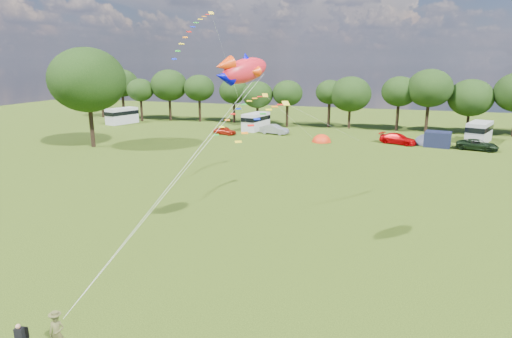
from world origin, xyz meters
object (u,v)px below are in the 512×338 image
(car_c, at_px, (398,139))
(campervan_b, at_px, (256,121))
(campervan_a, at_px, (122,115))
(campervan_d, at_px, (479,131))
(big_tree, at_px, (87,80))
(car_b, at_px, (274,129))
(fish_kite, at_px, (241,70))
(car_d, at_px, (477,145))
(tent_greyblue, at_px, (427,144))
(car_a, at_px, (225,131))
(tent_orange, at_px, (321,142))
(kite_flyer, at_px, (57,333))
(camp_chair, at_px, (20,334))

(car_c, height_order, campervan_b, campervan_b)
(campervan_a, xyz_separation_m, campervan_d, (60.54, -0.45, 0.02))
(big_tree, distance_m, car_b, 28.63)
(big_tree, distance_m, fish_kite, 39.64)
(car_c, height_order, car_d, car_c)
(tent_greyblue, bearing_deg, car_c, -161.05)
(car_a, relative_size, car_b, 0.88)
(tent_greyblue, bearing_deg, tent_orange, -168.22)
(car_c, distance_m, kite_flyer, 52.91)
(car_a, bearing_deg, campervan_d, -69.54)
(car_b, bearing_deg, car_c, -88.44)
(big_tree, xyz_separation_m, kite_flyer, (26.80, -36.25, -8.19))
(car_d, bearing_deg, kite_flyer, 168.64)
(car_a, bearing_deg, tent_greyblue, -74.47)
(big_tree, bearing_deg, car_a, 47.94)
(car_a, xyz_separation_m, car_b, (7.45, 2.86, 0.13))
(car_c, xyz_separation_m, car_d, (10.01, -1.26, -0.04))
(car_c, bearing_deg, car_a, 111.70)
(car_c, height_order, campervan_d, campervan_d)
(big_tree, xyz_separation_m, campervan_d, (50.99, 19.99, -7.43))
(kite_flyer, relative_size, fish_kite, 0.44)
(campervan_b, height_order, camp_chair, campervan_b)
(campervan_a, bearing_deg, car_a, -87.36)
(campervan_b, relative_size, campervan_d, 0.96)
(big_tree, xyz_separation_m, camp_chair, (25.24, -36.61, -8.32))
(car_b, height_order, campervan_a, campervan_a)
(tent_orange, bearing_deg, tent_greyblue, 11.78)
(car_a, height_order, campervan_a, campervan_a)
(big_tree, xyz_separation_m, car_d, (49.91, 13.76, -8.31))
(car_a, distance_m, campervan_a, 23.67)
(campervan_b, relative_size, camp_chair, 5.37)
(car_d, relative_size, campervan_b, 0.83)
(tent_orange, bearing_deg, car_d, 1.17)
(car_a, relative_size, campervan_a, 0.60)
(campervan_d, height_order, tent_greyblue, campervan_d)
(big_tree, relative_size, camp_chair, 11.36)
(campervan_a, height_order, tent_greyblue, campervan_a)
(car_a, height_order, car_d, car_d)
(car_b, bearing_deg, big_tree, 140.13)
(kite_flyer, bearing_deg, campervan_a, 101.46)
(car_d, xyz_separation_m, campervan_b, (-33.15, 7.18, 0.84))
(car_b, xyz_separation_m, fish_kite, (9.83, -42.73, 10.20))
(tent_greyblue, xyz_separation_m, kite_flyer, (-17.09, -52.63, 0.81))
(big_tree, bearing_deg, tent_greyblue, 20.47)
(car_c, relative_size, campervan_a, 0.77)
(kite_flyer, bearing_deg, car_c, 54.46)
(big_tree, xyz_separation_m, car_a, (13.44, 14.90, -8.38))
(car_c, height_order, kite_flyer, kite_flyer)
(big_tree, bearing_deg, car_b, 40.36)
(car_a, bearing_deg, car_d, -79.06)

